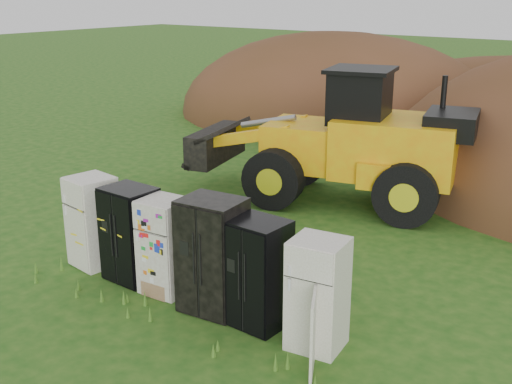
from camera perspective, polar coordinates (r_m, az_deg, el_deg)
ground at (r=11.07m, az=-5.42°, el=-9.63°), size 120.00×120.00×0.00m
fridge_leftmost at (r=12.46m, az=-14.28°, el=-2.55°), size 0.86×0.83×1.74m
fridge_black_side at (r=11.70m, az=-11.06°, el=-3.69°), size 0.92×0.73×1.73m
fridge_sticker at (r=11.13m, az=-8.07°, el=-4.78°), size 0.80×0.75×1.69m
fridge_dark_mid at (r=10.41m, az=-3.88°, el=-5.64°), size 1.05×0.90×1.91m
fridge_black_right at (r=9.97m, az=0.20°, el=-7.25°), size 0.89×0.75×1.73m
fridge_open_door at (r=9.43m, az=5.50°, el=-9.03°), size 0.86×0.81×1.69m
wheel_loader at (r=15.74m, az=6.12°, el=5.08°), size 7.28×4.37×3.29m
dirt_mound_left at (r=26.21m, az=6.99°, el=6.49°), size 13.70×10.27×6.89m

